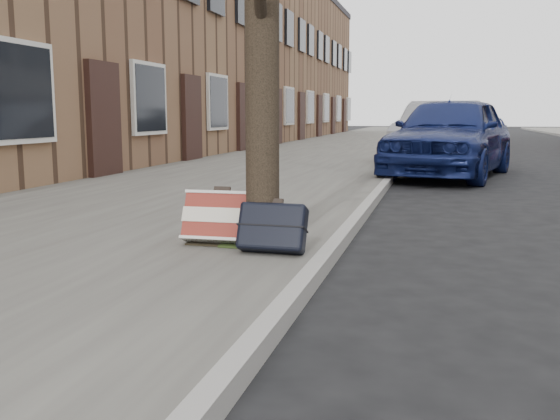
% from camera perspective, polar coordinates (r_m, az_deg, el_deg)
% --- Properties ---
extents(ground, '(120.00, 120.00, 0.00)m').
position_cam_1_polar(ground, '(4.12, 19.61, -8.62)').
color(ground, black).
rests_on(ground, ground).
extents(near_sidewalk, '(5.00, 70.00, 0.12)m').
position_cam_1_polar(near_sidewalk, '(19.24, 4.57, 5.37)').
color(near_sidewalk, '#66645C').
rests_on(near_sidewalk, ground).
extents(house_near, '(6.80, 40.00, 7.00)m').
position_cam_1_polar(house_near, '(22.06, -10.63, 14.63)').
color(house_near, brown).
rests_on(house_near, ground).
extents(dirt_patch, '(0.85, 0.85, 0.02)m').
position_cam_1_polar(dirt_patch, '(5.47, -2.85, -2.49)').
color(dirt_patch, black).
rests_on(dirt_patch, near_sidewalk).
extents(suitcase_red, '(0.58, 0.33, 0.44)m').
position_cam_1_polar(suitcase_red, '(5.19, -5.57, -0.73)').
color(suitcase_red, maroon).
rests_on(suitcase_red, near_sidewalk).
extents(suitcase_navy, '(0.53, 0.32, 0.41)m').
position_cam_1_polar(suitcase_navy, '(4.84, -0.69, -1.55)').
color(suitcase_navy, black).
rests_on(suitcase_navy, near_sidewalk).
extents(car_near_front, '(2.81, 4.89, 1.57)m').
position_cam_1_polar(car_near_front, '(12.44, 15.33, 6.57)').
color(car_near_front, '#121D52').
rests_on(car_near_front, ground).
extents(car_near_mid, '(2.39, 4.80, 1.51)m').
position_cam_1_polar(car_near_mid, '(15.81, 14.57, 6.91)').
color(car_near_mid, '#9C9EA4').
rests_on(car_near_mid, ground).
extents(car_near_back, '(2.76, 5.28, 1.42)m').
position_cam_1_polar(car_near_back, '(24.68, 15.65, 7.33)').
color(car_near_back, '#323337').
rests_on(car_near_back, ground).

